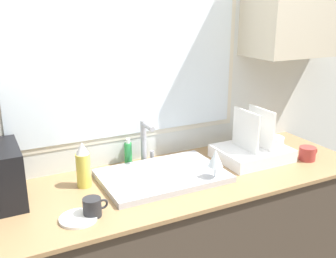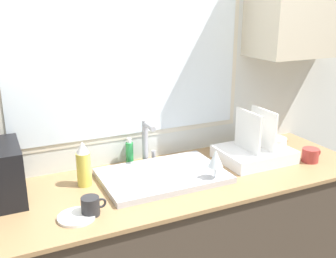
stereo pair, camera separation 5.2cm
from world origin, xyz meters
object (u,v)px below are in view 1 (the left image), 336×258
dish_rack (254,150)px  spray_bottle (83,165)px  faucet (145,140)px  wine_glass (215,159)px  mug_near_sink (93,207)px  soap_bottle (128,153)px

dish_rack → spray_bottle: dish_rack is taller
faucet → wine_glass: (0.20, -0.38, -0.01)m
spray_bottle → mug_near_sink: (-0.04, -0.29, -0.07)m
dish_rack → spray_bottle: (-0.95, 0.09, 0.05)m
faucet → dish_rack: dish_rack is taller
dish_rack → wine_glass: 0.41m
faucet → soap_bottle: bearing=168.5°
spray_bottle → wine_glass: (0.58, -0.25, 0.02)m
faucet → mug_near_sink: size_ratio=2.25×
dish_rack → mug_near_sink: 1.01m
mug_near_sink → wine_glass: 0.63m
spray_bottle → faucet: bearing=18.7°
dish_rack → spray_bottle: bearing=174.5°
wine_glass → faucet: bearing=117.9°
faucet → dish_rack: 0.62m
spray_bottle → mug_near_sink: bearing=-98.6°
dish_rack → soap_bottle: size_ratio=2.57×
faucet → wine_glass: bearing=-62.1°
faucet → soap_bottle: faucet is taller
faucet → spray_bottle: faucet is taller
faucet → spray_bottle: bearing=-161.3°
soap_bottle → wine_glass: 0.50m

